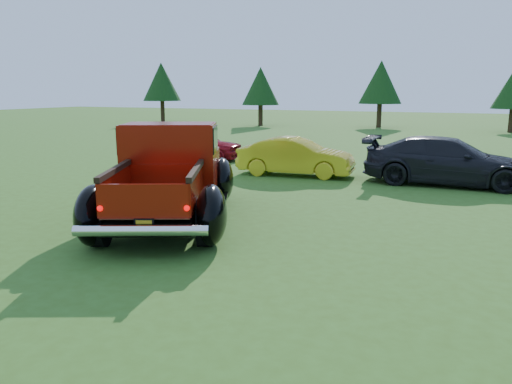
# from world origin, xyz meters

# --- Properties ---
(ground) EXTENTS (120.00, 120.00, 0.00)m
(ground) POSITION_xyz_m (0.00, 0.00, 0.00)
(ground) COLOR #365A19
(ground) RESTS_ON ground
(tree_far_west) EXTENTS (3.33, 3.33, 5.20)m
(tree_far_west) POSITION_xyz_m (-22.00, 30.00, 3.52)
(tree_far_west) COLOR #332114
(tree_far_west) RESTS_ON ground
(tree_west) EXTENTS (2.94, 2.94, 4.60)m
(tree_west) POSITION_xyz_m (-12.00, 29.00, 3.11)
(tree_west) COLOR #332114
(tree_west) RESTS_ON ground
(tree_mid_left) EXTENTS (3.20, 3.20, 5.00)m
(tree_mid_left) POSITION_xyz_m (-3.00, 31.00, 3.38)
(tree_mid_left) COLOR #332114
(tree_mid_left) RESTS_ON ground
(pickup_truck) EXTENTS (4.43, 5.99, 2.10)m
(pickup_truck) POSITION_xyz_m (-2.24, 1.41, 1.00)
(pickup_truck) COLOR black
(pickup_truck) RESTS_ON ground
(show_car_red) EXTENTS (3.83, 1.85, 1.26)m
(show_car_red) POSITION_xyz_m (-6.50, 9.83, 0.63)
(show_car_red) COLOR maroon
(show_car_red) RESTS_ON ground
(show_car_yellow) EXTENTS (3.94, 1.69, 1.26)m
(show_car_yellow) POSITION_xyz_m (-1.50, 7.74, 0.63)
(show_car_yellow) COLOR gold
(show_car_yellow) RESTS_ON ground
(show_car_grey) EXTENTS (4.94, 2.04, 1.43)m
(show_car_grey) POSITION_xyz_m (3.24, 8.05, 0.71)
(show_car_grey) COLOR black
(show_car_grey) RESTS_ON ground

